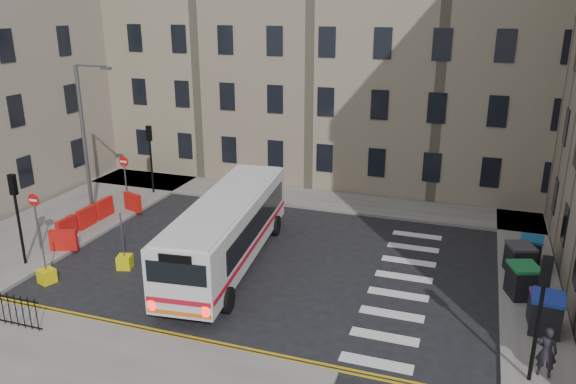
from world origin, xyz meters
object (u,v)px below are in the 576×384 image
Objects in this scene: wheelie_bin_e at (531,250)px; wheelie_bin_a at (546,313)px; wheelie_bin_b at (543,310)px; pedestrian at (547,352)px; wheelie_bin_c at (523,281)px; wheelie_bin_d at (520,259)px; streetlamp at (84,140)px; bollard_chevron at (125,262)px; bollard_yellow at (47,276)px; bus at (228,228)px.

wheelie_bin_a is at bearing -82.17° from wheelie_bin_e.
wheelie_bin_b is 3.12m from pedestrian.
wheelie_bin_d is (-0.02, 2.14, -0.02)m from wheelie_bin_c.
streetlamp is 6.82× the size of wheelie_bin_b.
bollard_chevron is (-16.96, -0.32, -0.54)m from wheelie_bin_a.
bollard_yellow is at bearing 3.24° from pedestrian.
wheelie_bin_b is 0.71× the size of pedestrian.
pedestrian is 2.81× the size of bollard_chevron.
wheelie_bin_c is (12.17, 0.85, -0.93)m from bus.
bollard_chevron is at bearing -4.33° from pedestrian.
wheelie_bin_d is 1.33m from wheelie_bin_e.
bollard_yellow is (-19.02, 0.21, -0.69)m from pedestrian.
streetlamp is 21.98m from wheelie_bin_c.
wheelie_bin_d is at bearing 94.73° from wheelie_bin_b.
pedestrian is (-0.17, -3.11, 0.24)m from wheelie_bin_b.
streetlamp is at bearing 174.67° from wheelie_bin_a.
bollard_chevron is (5.29, -4.74, -4.04)m from streetlamp.
bus reaches higher than wheelie_bin_e.
wheelie_bin_d reaches higher than wheelie_bin_e.
wheelie_bin_d is at bearing 7.40° from bus.
bus reaches higher than bollard_chevron.
wheelie_bin_d is 17.01m from bollard_chevron.
bollard_chevron is (-16.31, -2.71, -0.52)m from wheelie_bin_c.
bus is 7.75m from bollard_yellow.
bollard_yellow is (-6.44, -4.06, -1.44)m from bus.
wheelie_bin_c is (21.60, -2.02, -3.52)m from streetlamp.
wheelie_bin_a is 16.97m from bollard_chevron.
pedestrian is (22.02, -7.15, -3.34)m from streetlamp.
bus is 7.71× the size of wheelie_bin_c.
bus reaches higher than wheelie_bin_d.
wheelie_bin_c is 2.45× the size of bollard_yellow.
bollard_yellow is (-19.25, -2.53, -0.54)m from wheelie_bin_a.
bollard_chevron is (-16.80, -6.08, -0.44)m from wheelie_bin_e.
pedestrian is at bearing -105.75° from wheelie_bin_d.
wheelie_bin_e is at bearing 87.44° from wheelie_bin_b.
streetlamp reaches higher than wheelie_bin_a.
wheelie_bin_c reaches higher than wheelie_bin_e.
bus reaches higher than wheelie_bin_c.
wheelie_bin_b is 1.99× the size of bollard_chevron.
streetlamp is 23.39m from pedestrian.
wheelie_bin_b is 16.92m from bollard_chevron.
wheelie_bin_d reaches higher than bollard_yellow.
streetlamp is at bearing 155.44° from wheelie_bin_c.
wheelie_bin_c is 2.45× the size of bollard_chevron.
wheelie_bin_b reaches higher than bollard_yellow.
pedestrian is (0.44, -7.26, 0.20)m from wheelie_bin_d.
wheelie_bin_c reaches higher than wheelie_bin_b.
wheelie_bin_a is 4.58m from wheelie_bin_d.
bus is 18.88× the size of bollard_chevron.
wheelie_bin_e is at bearing 23.45° from bollard_yellow.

